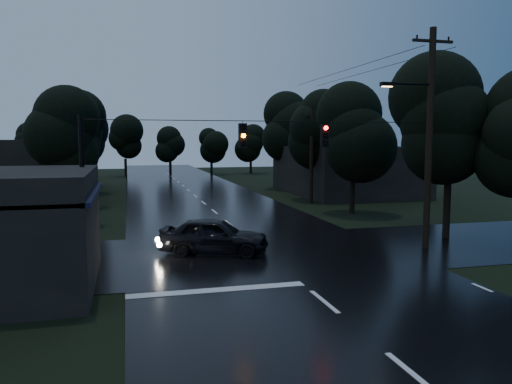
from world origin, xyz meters
name	(u,v)px	position (x,y,z in m)	size (l,w,h in m)	color
ground	(413,375)	(0.00, 0.00, 0.00)	(160.00, 160.00, 0.00)	black
main_road	(204,203)	(0.00, 30.00, 0.00)	(12.00, 120.00, 0.02)	black
cross_street	(264,253)	(0.00, 12.00, 0.00)	(60.00, 9.00, 0.02)	black
building_far_right	(345,170)	(14.00, 34.00, 2.20)	(10.00, 14.00, 4.40)	black
building_far_left	(35,167)	(-14.00, 40.00, 2.50)	(10.00, 16.00, 5.00)	black
utility_pole_main	(428,135)	(7.41, 11.00, 5.26)	(3.50, 0.30, 10.00)	black
utility_pole_far	(311,154)	(8.30, 28.00, 3.88)	(2.00, 0.30, 7.50)	black
anchor_pole_left	(83,193)	(-7.50, 11.00, 3.00)	(0.18, 0.18, 6.00)	black
span_signals	(284,135)	(0.56, 10.99, 5.24)	(15.00, 0.37, 1.12)	black
tree_corner_near	(450,120)	(10.00, 13.00, 5.99)	(4.48, 4.48, 9.44)	black
tree_left_a	(70,136)	(-9.00, 22.00, 5.24)	(3.92, 3.92, 8.26)	black
tree_left_b	(73,131)	(-9.60, 30.00, 5.62)	(4.20, 4.20, 8.85)	black
tree_left_c	(77,129)	(-10.20, 40.00, 5.99)	(4.48, 4.48, 9.44)	black
tree_right_a	(353,131)	(9.00, 22.00, 5.62)	(4.20, 4.20, 8.85)	black
tree_right_b	(318,128)	(9.60, 30.00, 5.99)	(4.48, 4.48, 9.44)	black
tree_right_c	(287,126)	(10.20, 40.00, 6.37)	(4.76, 4.76, 10.03)	black
car	(214,236)	(-2.19, 12.39, 0.81)	(1.92, 4.77, 1.62)	black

